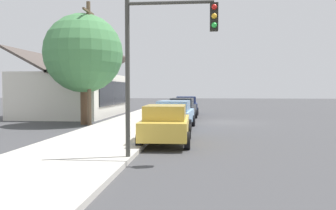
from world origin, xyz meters
name	(u,v)px	position (x,y,z in m)	size (l,w,h in m)	color
ground_plane	(222,122)	(0.00, 0.00, 0.00)	(120.00, 120.00, 0.00)	#424244
sidewalk_curb	(140,120)	(0.00, 5.60, 0.08)	(60.00, 4.20, 0.16)	beige
car_mustard	(166,124)	(-9.40, 2.80, 0.81)	(4.43, 2.08, 1.59)	gold
car_skyblue	(175,114)	(-4.09, 2.88, 0.82)	(4.58, 2.24, 1.59)	#8CB7E0
car_charcoal	(183,109)	(1.58, 2.76, 0.81)	(4.42, 2.09, 1.59)	#2D3035
car_navy	(186,105)	(7.29, 2.79, 0.82)	(4.90, 2.27, 1.59)	navy
storefront_building	(76,93)	(4.87, 11.98, 1.88)	(11.35, 6.90, 5.35)	silver
shade_tree	(83,54)	(-2.33, 8.76, 4.45)	(4.91, 4.91, 6.92)	brown
traffic_light_main	(162,47)	(-12.99, 2.54, 3.49)	(0.37, 2.79, 5.20)	#383833
utility_pole_wooden	(89,61)	(-2.95, 8.20, 3.93)	(1.80, 0.24, 7.50)	brown
fire_hydrant_red	(158,116)	(-1.14, 4.20, 0.50)	(0.22, 0.22, 0.71)	red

